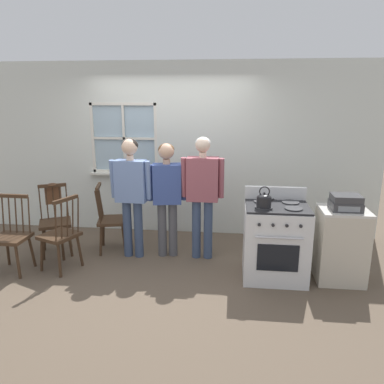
{
  "coord_description": "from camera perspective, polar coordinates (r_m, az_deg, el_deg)",
  "views": [
    {
      "loc": [
        0.96,
        -4.42,
        2.2
      ],
      "look_at": [
        0.44,
        0.15,
        1.0
      ],
      "focal_mm": 35.0,
      "sensor_mm": 36.0,
      "label": 1
    }
  ],
  "objects": [
    {
      "name": "chair_near_wall",
      "position": [
        5.49,
        -12.24,
        -4.26
      ],
      "size": [
        0.49,
        0.5,
        0.98
      ],
      "rotation": [
        0.0,
        0.0,
        1.81
      ],
      "color": "#3D2819",
      "rests_on": "ground_plane"
    },
    {
      "name": "handbag",
      "position": [
        5.74,
        -20.4,
        -0.32
      ],
      "size": [
        0.24,
        0.24,
        0.31
      ],
      "color": "brown",
      "rests_on": "chair_by_window"
    },
    {
      "name": "person_adult_right",
      "position": [
        4.97,
        1.61,
        0.8
      ],
      "size": [
        0.57,
        0.22,
        1.67
      ],
      "rotation": [
        0.0,
        0.0,
        -0.0
      ],
      "color": "#384766",
      "rests_on": "ground_plane"
    },
    {
      "name": "stove",
      "position": [
        4.7,
        12.57,
        -7.29
      ],
      "size": [
        0.76,
        0.68,
        1.08
      ],
      "color": "silver",
      "rests_on": "ground_plane"
    },
    {
      "name": "wall_back",
      "position": [
        5.95,
        -2.55,
        6.32
      ],
      "size": [
        6.4,
        0.16,
        2.7
      ],
      "color": "silver",
      "rests_on": "ground_plane"
    },
    {
      "name": "kettle",
      "position": [
        4.39,
        10.94,
        -1.2
      ],
      "size": [
        0.21,
        0.17,
        0.25
      ],
      "color": "black",
      "rests_on": "stove"
    },
    {
      "name": "potted_plant",
      "position": [
        6.13,
        -11.25,
        3.47
      ],
      "size": [
        0.11,
        0.11,
        0.21
      ],
      "color": "#935B3D",
      "rests_on": "wall_back"
    },
    {
      "name": "person_teen_center",
      "position": [
        5.06,
        -3.84,
        0.45
      ],
      "size": [
        0.54,
        0.28,
        1.58
      ],
      "rotation": [
        0.0,
        0.0,
        0.19
      ],
      "color": "#4C4C51",
      "rests_on": "ground_plane"
    },
    {
      "name": "chair_by_window",
      "position": [
        5.61,
        -20.1,
        -4.41
      ],
      "size": [
        0.55,
        0.54,
        0.98
      ],
      "rotation": [
        0.0,
        0.0,
        0.45
      ],
      "color": "#3D2819",
      "rests_on": "ground_plane"
    },
    {
      "name": "side_counter",
      "position": [
        4.87,
        21.72,
        -7.51
      ],
      "size": [
        0.55,
        0.5,
        0.9
      ],
      "color": "beige",
      "rests_on": "ground_plane"
    },
    {
      "name": "stereo",
      "position": [
        4.69,
        22.4,
        -1.5
      ],
      "size": [
        0.34,
        0.29,
        0.18
      ],
      "color": "#38383A",
      "rests_on": "side_counter"
    },
    {
      "name": "chair_near_stove",
      "position": [
        5.27,
        -25.81,
        -6.26
      ],
      "size": [
        0.43,
        0.41,
        0.98
      ],
      "rotation": [
        0.0,
        0.0,
        -0.02
      ],
      "color": "#3D2819",
      "rests_on": "ground_plane"
    },
    {
      "name": "chair_center_cluster",
      "position": [
        5.08,
        -19.39,
        -6.33
      ],
      "size": [
        0.53,
        0.54,
        0.98
      ],
      "rotation": [
        0.0,
        0.0,
        -1.97
      ],
      "color": "#3D2819",
      "rests_on": "ground_plane"
    },
    {
      "name": "ground_plane",
      "position": [
        5.03,
        -5.34,
        -11.38
      ],
      "size": [
        16.0,
        16.0,
        0.0
      ],
      "primitive_type": "plane",
      "color": "brown"
    },
    {
      "name": "person_elderly_left",
      "position": [
        5.08,
        -9.25,
        0.85
      ],
      "size": [
        0.57,
        0.24,
        1.64
      ],
      "rotation": [
        0.0,
        0.0,
        -0.06
      ],
      "color": "#384766",
      "rests_on": "ground_plane"
    }
  ]
}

